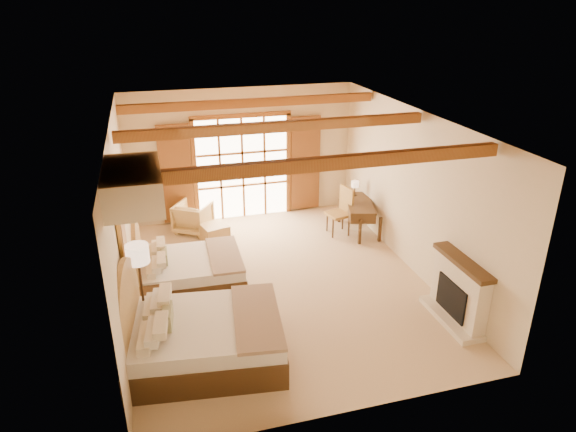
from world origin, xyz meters
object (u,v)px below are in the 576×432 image
object	(u,v)px
bed_near	(194,336)
armchair	(193,217)
bed_far	(182,269)
desk	(359,216)
nightstand	(147,304)

from	to	relation	value
bed_near	armchair	bearing A→B (deg)	91.49
armchair	bed_near	bearing A→B (deg)	117.14
bed_far	bed_near	bearing A→B (deg)	-88.52
bed_far	desk	size ratio (longest dim) A/B	1.35
nightstand	armchair	size ratio (longest dim) A/B	0.70
desk	armchair	bearing A→B (deg)	-180.00
bed_far	nightstand	distance (m)	1.10
bed_near	bed_far	distance (m)	2.23
bed_far	armchair	xyz separation A→B (m)	(0.46, 2.52, -0.04)
bed_near	armchair	size ratio (longest dim) A/B	3.21
bed_far	nightstand	xyz separation A→B (m)	(-0.69, -0.85, -0.12)
bed_near	bed_far	size ratio (longest dim) A/B	1.25
bed_near	armchair	xyz separation A→B (m)	(0.47, 4.75, -0.10)
armchair	nightstand	bearing A→B (deg)	103.98
bed_far	nightstand	size ratio (longest dim) A/B	3.67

